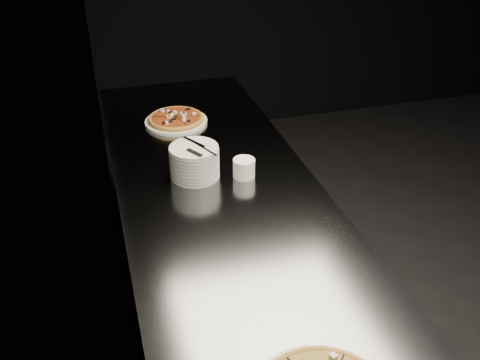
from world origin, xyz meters
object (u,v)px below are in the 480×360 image
object	(u,v)px
pizza_tomato	(176,119)
cutlery	(196,148)
plate_stack	(194,162)
ramekin	(244,168)
counter	(228,298)

from	to	relation	value
pizza_tomato	cutlery	world-z (taller)	cutlery
pizza_tomato	plate_stack	size ratio (longest dim) A/B	1.66
pizza_tomato	ramekin	distance (m)	0.57
pizza_tomato	cutlery	size ratio (longest dim) A/B	1.59
pizza_tomato	ramekin	world-z (taller)	ramekin
counter	cutlery	xyz separation A→B (m)	(-0.06, 0.20, 0.59)
counter	plate_stack	size ratio (longest dim) A/B	13.19
counter	cutlery	distance (m)	0.62
plate_stack	ramekin	distance (m)	0.19
plate_stack	cutlery	world-z (taller)	cutlery
pizza_tomato	cutlery	bearing A→B (deg)	-91.08
plate_stack	counter	bearing A→B (deg)	-72.13
counter	plate_stack	world-z (taller)	plate_stack
counter	pizza_tomato	bearing A→B (deg)	94.17
plate_stack	ramekin	xyz separation A→B (m)	(0.18, -0.06, -0.02)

